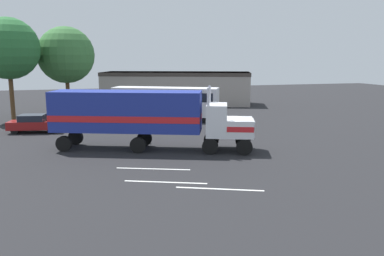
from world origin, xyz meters
name	(u,v)px	position (x,y,z in m)	size (l,w,h in m)	color
ground_plane	(222,150)	(0.00, 0.00, 0.00)	(120.00, 120.00, 0.00)	#232326
lane_stripe_near	(153,169)	(-5.61, -3.50, 0.01)	(4.40, 0.16, 0.01)	silver
lane_stripe_mid	(166,182)	(-5.44, -6.17, 0.01)	(4.40, 0.16, 0.01)	silver
lane_stripe_far	(220,189)	(-3.08, -7.98, 0.01)	(4.40, 0.16, 0.01)	silver
semi_truck	(142,114)	(-5.38, 1.69, 2.52)	(14.10, 7.43, 4.50)	silver
person_bystander	(142,131)	(-5.09, 4.01, 0.89)	(0.34, 0.46, 1.63)	#2D3347
parked_bus	(165,100)	(-0.94, 14.48, 2.07)	(10.97, 7.24, 3.40)	silver
parked_car	(34,123)	(-13.48, 10.75, 0.81)	(4.65, 2.53, 1.57)	maroon
tree_left	(66,55)	(-10.82, 21.77, 6.74)	(6.37, 6.37, 9.94)	brown
tree_center	(8,49)	(-16.30, 18.60, 7.37)	(6.27, 6.27, 10.52)	brown
building_backdrop	(176,87)	(3.58, 28.13, 2.45)	(21.25, 12.96, 4.49)	#9E938C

